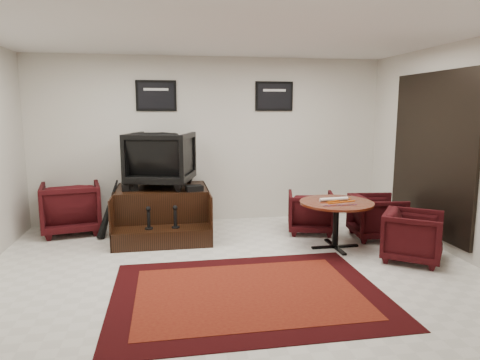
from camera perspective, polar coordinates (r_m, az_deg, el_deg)
name	(u,v)px	position (r m, az deg, el deg)	size (l,w,h in m)	color
ground	(234,272)	(5.25, -0.80, -12.18)	(6.00, 6.00, 0.00)	white
room_shell	(266,122)	(5.08, 3.52, 7.75)	(6.02, 5.02, 2.81)	beige
area_rug	(248,293)	(4.69, 1.06, -14.82)	(2.85, 2.14, 0.01)	black
shine_podium	(162,213)	(6.79, -10.30, -4.33)	(1.40, 1.44, 0.72)	black
shine_chair	(161,156)	(6.78, -10.51, 3.12)	(0.94, 0.88, 0.96)	black
shoes_pair	(129,186)	(6.68, -14.54, -0.83)	(0.27, 0.32, 0.11)	black
polish_kit	(194,188)	(6.42, -6.13, -1.10)	(0.25, 0.17, 0.08)	black
umbrella_black	(109,209)	(6.68, -17.10, -3.67)	(0.35, 0.13, 0.93)	black
umbrella_hooked	(108,211)	(6.84, -17.18, -3.98)	(0.29, 0.11, 0.79)	black
armchair_side	(71,205)	(7.23, -21.60, -3.12)	(0.86, 0.80, 0.88)	black
meeting_table	(336,208)	(6.10, 12.73, -3.61)	(1.01, 1.01, 0.66)	#4B180A
table_chair_back	(311,210)	(6.86, 9.40, -3.98)	(0.69, 0.65, 0.71)	black
table_chair_window	(377,215)	(6.78, 17.79, -4.43)	(0.70, 0.66, 0.72)	black
table_chair_corner	(413,234)	(5.94, 22.08, -6.67)	(0.69, 0.65, 0.71)	black
paper_roll	(334,199)	(6.12, 12.40, -2.51)	(0.05, 0.05, 0.42)	silver
table_clutter	(340,202)	(6.04, 13.23, -2.90)	(0.56, 0.40, 0.01)	orange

